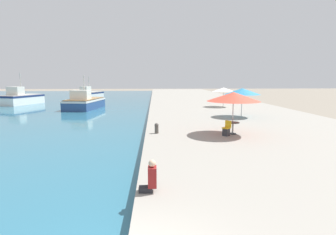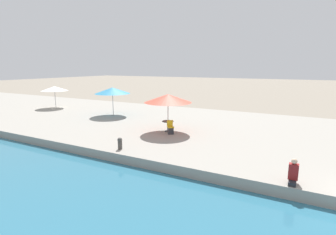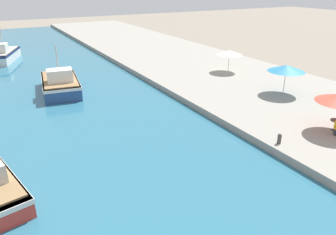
{
  "view_description": "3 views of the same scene",
  "coord_description": "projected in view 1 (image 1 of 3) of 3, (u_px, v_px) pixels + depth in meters",
  "views": [
    {
      "loc": [
        0.6,
        -3.93,
        3.97
      ],
      "look_at": [
        1.5,
        13.67,
        1.35
      ],
      "focal_mm": 28.0,
      "sensor_mm": 36.0,
      "label": 1
    },
    {
      "loc": [
        -10.23,
        3.46,
        5.05
      ],
      "look_at": [
        5.41,
        11.82,
        1.55
      ],
      "focal_mm": 28.0,
      "sensor_mm": 36.0,
      "label": 2
    },
    {
      "loc": [
        -14.07,
        -0.22,
        9.85
      ],
      "look_at": [
        -4.0,
        18.0,
        1.15
      ],
      "focal_mm": 35.0,
      "sensor_mm": 36.0,
      "label": 3
    }
  ],
  "objects": [
    {
      "name": "quay_promenade",
      "position": [
        201.0,
        102.0,
        41.35
      ],
      "size": [
        16.0,
        90.0,
        0.55
      ],
      "color": "gray",
      "rests_on": "ground_plane"
    },
    {
      "name": "fishing_boat_mid",
      "position": [
        84.0,
        102.0,
        34.26
      ],
      "size": [
        4.13,
        7.34,
        4.37
      ],
      "rotation": [
        0.0,
        0.0,
        -0.13
      ],
      "color": "navy",
      "rests_on": "water_basin"
    },
    {
      "name": "fishing_boat_far",
      "position": [
        21.0,
        98.0,
        40.25
      ],
      "size": [
        4.94,
        6.9,
        4.81
      ],
      "rotation": [
        0.0,
        0.0,
        -0.33
      ],
      "color": "white",
      "rests_on": "water_basin"
    },
    {
      "name": "fishing_boat_distant",
      "position": [
        89.0,
        95.0,
        50.86
      ],
      "size": [
        4.48,
        7.5,
        4.36
      ],
      "rotation": [
        0.0,
        0.0,
        -0.34
      ],
      "color": "silver",
      "rests_on": "water_basin"
    },
    {
      "name": "cafe_umbrella_pink",
      "position": [
        234.0,
        97.0,
        15.97
      ],
      "size": [
        3.24,
        3.24,
        2.62
      ],
      "color": "#B7B7B7",
      "rests_on": "quay_promenade"
    },
    {
      "name": "cafe_umbrella_white",
      "position": [
        242.0,
        91.0,
        23.41
      ],
      "size": [
        3.21,
        3.21,
        2.57
      ],
      "color": "#B7B7B7",
      "rests_on": "quay_promenade"
    },
    {
      "name": "cafe_umbrella_striped",
      "position": [
        224.0,
        90.0,
        31.86
      ],
      "size": [
        2.8,
        2.8,
        2.35
      ],
      "color": "#B7B7B7",
      "rests_on": "quay_promenade"
    },
    {
      "name": "cafe_table",
      "position": [
        233.0,
        126.0,
        16.27
      ],
      "size": [
        0.8,
        0.8,
        0.74
      ],
      "color": "#333338",
      "rests_on": "quay_promenade"
    },
    {
      "name": "cafe_chair_left",
      "position": [
        226.0,
        130.0,
        15.79
      ],
      "size": [
        0.59,
        0.59,
        0.91
      ],
      "rotation": [
        0.0,
        0.0,
        2.31
      ],
      "color": "#2D2D33",
      "rests_on": "quay_promenade"
    },
    {
      "name": "person_at_quay",
      "position": [
        151.0,
        178.0,
        7.94
      ],
      "size": [
        0.55,
        0.36,
        1.01
      ],
      "color": "#232328",
      "rests_on": "quay_promenade"
    },
    {
      "name": "mooring_bollard",
      "position": [
        157.0,
        128.0,
        16.5
      ],
      "size": [
        0.26,
        0.26,
        0.65
      ],
      "color": "#4C4742",
      "rests_on": "quay_promenade"
    }
  ]
}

